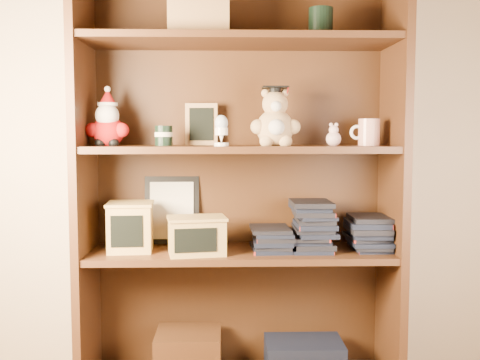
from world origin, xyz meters
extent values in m
cube|color=#C3AE8D|center=(0.00, 1.50, 1.25)|extent=(3.00, 0.04, 2.50)
cube|color=#442613|center=(-0.51, 1.30, 0.80)|extent=(0.03, 0.35, 1.60)
cube|color=#442613|center=(0.66, 1.30, 0.80)|extent=(0.03, 0.35, 1.60)
cube|color=#3F2311|center=(0.08, 1.47, 0.80)|extent=(1.20, 0.02, 1.60)
cube|color=#442613|center=(0.08, 1.30, 1.34)|extent=(1.14, 0.33, 0.02)
cube|color=#3F2311|center=(-0.12, 1.30, 0.14)|extent=(0.25, 0.22, 0.18)
cube|color=black|center=(0.33, 1.30, 0.12)|extent=(0.30, 0.20, 0.14)
cube|color=#9E7547|center=(-0.07, 1.30, 1.41)|extent=(0.22, 0.18, 0.12)
cylinder|color=black|center=(0.38, 1.30, 1.41)|extent=(0.09, 0.09, 0.11)
cube|color=#442613|center=(0.08, 1.30, 0.54)|extent=(1.14, 0.33, 0.02)
cube|color=#442613|center=(0.08, 1.30, 0.94)|extent=(1.14, 0.33, 0.02)
sphere|color=#A50F0F|center=(-0.42, 1.30, 1.00)|extent=(0.12, 0.12, 0.12)
sphere|color=#A50F0F|center=(-0.47, 1.29, 1.01)|extent=(0.05, 0.05, 0.05)
sphere|color=#A50F0F|center=(-0.36, 1.29, 1.01)|extent=(0.05, 0.05, 0.05)
sphere|color=black|center=(-0.44, 1.28, 0.96)|extent=(0.04, 0.04, 0.04)
sphere|color=black|center=(-0.39, 1.28, 0.96)|extent=(0.04, 0.04, 0.04)
sphere|color=white|center=(-0.42, 1.29, 1.06)|extent=(0.09, 0.09, 0.09)
sphere|color=#D8B293|center=(-0.42, 1.30, 1.08)|extent=(0.06, 0.06, 0.06)
cone|color=#A50F0F|center=(-0.42, 1.30, 1.13)|extent=(0.07, 0.07, 0.06)
sphere|color=white|center=(-0.42, 1.30, 1.16)|extent=(0.02, 0.02, 0.02)
cylinder|color=white|center=(-0.42, 1.30, 1.10)|extent=(0.07, 0.07, 0.01)
cylinder|color=black|center=(-0.21, 1.30, 0.99)|extent=(0.07, 0.07, 0.07)
cylinder|color=beige|center=(-0.21, 1.30, 0.99)|extent=(0.07, 0.07, 0.02)
cube|color=#9E7547|center=(-0.07, 1.42, 1.03)|extent=(0.13, 0.03, 0.16)
cube|color=black|center=(-0.07, 1.41, 1.03)|extent=(0.10, 0.01, 0.13)
cube|color=#9E7547|center=(-0.07, 1.45, 0.96)|extent=(0.06, 0.06, 0.01)
cylinder|color=white|center=(0.01, 1.23, 0.96)|extent=(0.05, 0.05, 0.01)
cone|color=white|center=(0.01, 1.23, 0.98)|extent=(0.02, 0.02, 0.04)
cylinder|color=white|center=(0.01, 1.23, 1.00)|extent=(0.05, 0.05, 0.03)
ellipsoid|color=silver|center=(0.01, 1.23, 1.03)|extent=(0.05, 0.05, 0.06)
sphere|color=tan|center=(0.21, 1.30, 1.02)|extent=(0.14, 0.14, 0.14)
sphere|color=white|center=(0.21, 1.24, 1.02)|extent=(0.06, 0.06, 0.06)
sphere|color=tan|center=(0.14, 1.28, 1.02)|extent=(0.06, 0.06, 0.06)
sphere|color=tan|center=(0.28, 1.28, 1.02)|extent=(0.06, 0.06, 0.06)
sphere|color=tan|center=(0.17, 1.26, 0.97)|extent=(0.05, 0.05, 0.05)
sphere|color=tan|center=(0.25, 1.26, 0.97)|extent=(0.05, 0.05, 0.05)
sphere|color=tan|center=(0.21, 1.30, 1.11)|extent=(0.10, 0.10, 0.10)
sphere|color=white|center=(0.21, 1.26, 1.10)|extent=(0.04, 0.04, 0.04)
sphere|color=tan|center=(0.17, 1.32, 1.15)|extent=(0.03, 0.03, 0.03)
sphere|color=tan|center=(0.25, 1.32, 1.15)|extent=(0.03, 0.03, 0.03)
cylinder|color=black|center=(0.21, 1.30, 1.16)|extent=(0.04, 0.04, 0.02)
cube|color=black|center=(0.21, 1.30, 1.17)|extent=(0.10, 0.10, 0.01)
cylinder|color=#A50F0F|center=(0.26, 1.28, 1.16)|extent=(0.00, 0.05, 0.03)
sphere|color=beige|center=(0.43, 1.30, 0.98)|extent=(0.06, 0.06, 0.06)
sphere|color=beige|center=(0.43, 1.30, 1.01)|extent=(0.04, 0.04, 0.04)
sphere|color=beige|center=(0.42, 1.30, 1.03)|extent=(0.01, 0.01, 0.01)
sphere|color=beige|center=(0.44, 1.30, 1.03)|extent=(0.01, 0.01, 0.01)
cylinder|color=silver|center=(0.57, 1.30, 1.00)|extent=(0.08, 0.08, 0.10)
torus|color=white|center=(0.52, 1.30, 1.00)|extent=(0.06, 0.01, 0.06)
cube|color=black|center=(-0.19, 1.45, 0.69)|extent=(0.22, 0.05, 0.27)
cube|color=beige|center=(-0.19, 1.43, 0.69)|extent=(0.17, 0.04, 0.23)
cube|color=tan|center=(-0.34, 1.30, 0.64)|extent=(0.17, 0.17, 0.18)
cube|color=black|center=(-0.34, 1.22, 0.64)|extent=(0.12, 0.01, 0.12)
cube|color=tan|center=(-0.34, 1.30, 0.73)|extent=(0.18, 0.18, 0.01)
cube|color=tan|center=(-0.08, 1.24, 0.62)|extent=(0.22, 0.17, 0.13)
cube|color=black|center=(-0.08, 1.17, 0.62)|extent=(0.15, 0.03, 0.09)
cube|color=tan|center=(-0.08, 1.24, 0.68)|extent=(0.23, 0.18, 0.01)
cube|color=black|center=(0.20, 1.30, 0.56)|extent=(0.14, 0.20, 0.02)
cube|color=black|center=(0.20, 1.30, 0.57)|extent=(0.14, 0.20, 0.02)
cube|color=black|center=(0.20, 1.30, 0.59)|extent=(0.14, 0.20, 0.02)
cube|color=black|center=(0.20, 1.30, 0.61)|extent=(0.14, 0.20, 0.02)
cube|color=black|center=(0.20, 1.30, 0.62)|extent=(0.14, 0.20, 0.02)
cube|color=black|center=(0.20, 1.30, 0.64)|extent=(0.14, 0.20, 0.02)
cube|color=black|center=(0.35, 1.30, 0.56)|extent=(0.14, 0.20, 0.02)
cube|color=black|center=(0.35, 1.30, 0.57)|extent=(0.14, 0.20, 0.02)
cube|color=black|center=(0.35, 1.30, 0.59)|extent=(0.14, 0.20, 0.02)
cube|color=black|center=(0.35, 1.30, 0.61)|extent=(0.14, 0.20, 0.02)
cube|color=black|center=(0.35, 1.30, 0.62)|extent=(0.14, 0.20, 0.02)
cube|color=black|center=(0.35, 1.30, 0.64)|extent=(0.14, 0.20, 0.02)
cube|color=black|center=(0.35, 1.30, 0.65)|extent=(0.14, 0.20, 0.02)
cube|color=black|center=(0.35, 1.30, 0.67)|extent=(0.14, 0.20, 0.02)
cube|color=black|center=(0.35, 1.30, 0.69)|extent=(0.14, 0.20, 0.02)
cube|color=black|center=(0.35, 1.30, 0.70)|extent=(0.14, 0.20, 0.02)
cube|color=black|center=(0.35, 1.30, 0.72)|extent=(0.14, 0.20, 0.02)
cube|color=black|center=(0.35, 1.30, 0.73)|extent=(0.14, 0.20, 0.02)
cube|color=black|center=(0.58, 1.30, 0.56)|extent=(0.14, 0.20, 0.02)
cube|color=black|center=(0.58, 1.30, 0.57)|extent=(0.14, 0.20, 0.02)
cube|color=black|center=(0.58, 1.30, 0.59)|extent=(0.14, 0.20, 0.02)
cube|color=black|center=(0.58, 1.30, 0.61)|extent=(0.14, 0.20, 0.02)
cube|color=black|center=(0.58, 1.30, 0.62)|extent=(0.14, 0.20, 0.02)
cube|color=black|center=(0.58, 1.30, 0.64)|extent=(0.14, 0.20, 0.02)
cube|color=black|center=(0.58, 1.30, 0.65)|extent=(0.14, 0.20, 0.02)
cube|color=black|center=(0.58, 1.30, 0.67)|extent=(0.14, 0.20, 0.02)
camera|label=1|loc=(0.02, -0.81, 1.00)|focal=42.00mm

